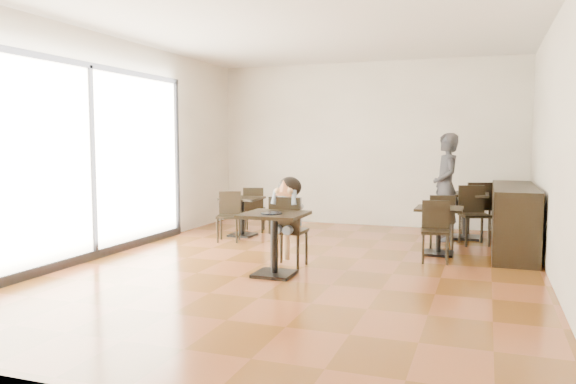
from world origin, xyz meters
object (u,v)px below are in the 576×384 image
at_px(child_table, 274,244).
at_px(cafe_table_left, 242,217).
at_px(child_chair, 289,231).
at_px(cafe_table_mid, 439,231).
at_px(chair_mid_a, 442,221).
at_px(chair_back_a, 476,208).
at_px(adult_patron, 446,187).
at_px(chair_left_a, 254,209).
at_px(chair_left_b, 229,217).
at_px(child, 289,222).
at_px(chair_back_b, 475,216).
at_px(cafe_table_back, 465,216).
at_px(chair_mid_b, 435,232).

xyz_separation_m(child_table, cafe_table_left, (-1.57, 2.53, -0.05)).
height_order(child_chair, cafe_table_mid, child_chair).
bearing_deg(child_chair, cafe_table_left, -51.54).
height_order(chair_mid_a, chair_back_a, chair_back_a).
height_order(adult_patron, chair_left_a, adult_patron).
bearing_deg(chair_left_b, child, -58.40).
relative_size(chair_left_b, chair_back_b, 0.87).
bearing_deg(cafe_table_back, chair_left_b, -156.77).
relative_size(child, cafe_table_left, 1.74).
relative_size(adult_patron, cafe_table_back, 2.29).
relative_size(child, cafe_table_back, 1.51).
relative_size(child_chair, chair_left_b, 1.15).
bearing_deg(child, chair_left_a, 121.87).
xyz_separation_m(cafe_table_back, chair_left_a, (-3.70, -0.49, 0.02)).
height_order(child_table, cafe_table_back, same).
xyz_separation_m(chair_mid_b, chair_back_b, (0.48, 1.55, 0.05)).
distance_m(child, cafe_table_left, 2.54).
bearing_deg(chair_mid_a, cafe_table_left, -4.78).
xyz_separation_m(adult_patron, cafe_table_mid, (-0.01, -1.25, -0.55)).
height_order(cafe_table_left, chair_back_a, chair_back_a).
bearing_deg(chair_left_b, chair_mid_a, -6.23).
xyz_separation_m(cafe_table_left, chair_back_b, (3.86, 0.49, 0.13)).
height_order(cafe_table_left, chair_mid_a, chair_mid_a).
bearing_deg(cafe_table_mid, chair_left_b, -179.33).
bearing_deg(child_table, chair_back_a, 60.70).
distance_m(child_chair, chair_left_a, 2.98).
height_order(chair_mid_b, chair_left_b, chair_mid_b).
bearing_deg(chair_mid_a, child_chair, 42.72).
xyz_separation_m(cafe_table_left, chair_left_b, (0.00, -0.55, 0.07)).
distance_m(chair_mid_b, chair_left_a, 3.74).
bearing_deg(chair_mid_b, child, -158.48).
bearing_deg(chair_back_a, adult_patron, 40.72).
distance_m(adult_patron, cafe_table_mid, 1.36).
relative_size(cafe_table_mid, cafe_table_left, 1.02).
distance_m(chair_left_a, chair_back_b, 3.86).
height_order(child_chair, adult_patron, adult_patron).
bearing_deg(chair_left_a, cafe_table_back, 171.39).
xyz_separation_m(child_table, child, (-0.00, 0.55, 0.20)).
distance_m(adult_patron, cafe_table_back, 0.67).
height_order(child, adult_patron, adult_patron).
distance_m(chair_mid_b, chair_left_b, 3.42).
relative_size(adult_patron, chair_mid_b, 2.14).
distance_m(cafe_table_mid, chair_mid_a, 0.55).
bearing_deg(chair_back_b, cafe_table_back, 87.13).
height_order(chair_mid_a, chair_left_a, chair_mid_a).
distance_m(chair_mid_a, chair_left_a, 3.42).
relative_size(cafe_table_back, chair_left_b, 0.96).
relative_size(cafe_table_mid, cafe_table_back, 0.89).
height_order(child, chair_mid_b, child).
relative_size(child, chair_mid_b, 1.42).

